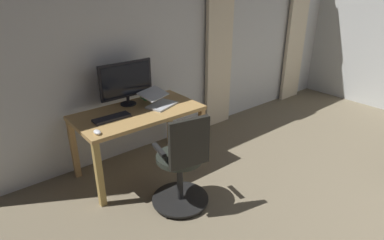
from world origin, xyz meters
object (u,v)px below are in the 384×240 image
(laptop, at_px, (159,101))
(mug_tea, at_px, (146,96))
(computer_monitor, at_px, (126,81))
(computer_mouse, at_px, (97,132))
(office_chair, at_px, (183,166))
(computer_keyboard, at_px, (112,118))
(desk, at_px, (138,119))

(laptop, distance_m, mug_tea, 0.24)
(computer_monitor, height_order, computer_mouse, computer_monitor)
(laptop, bearing_deg, office_chair, 50.26)
(office_chair, relative_size, computer_keyboard, 2.57)
(mug_tea, bearing_deg, office_chair, 74.83)
(computer_monitor, height_order, computer_keyboard, computer_monitor)
(laptop, xyz_separation_m, computer_mouse, (0.84, 0.24, -0.03))
(desk, relative_size, mug_tea, 10.85)
(desk, relative_size, computer_keyboard, 3.54)
(desk, bearing_deg, computer_monitor, -94.29)
(computer_mouse, relative_size, mug_tea, 0.80)
(office_chair, distance_m, computer_mouse, 0.85)
(computer_monitor, relative_size, mug_tea, 5.05)
(computer_mouse, bearing_deg, computer_monitor, -140.30)
(computer_monitor, distance_m, laptop, 0.42)
(computer_monitor, xyz_separation_m, computer_keyboard, (0.33, 0.26, -0.26))
(office_chair, bearing_deg, laptop, 81.14)
(office_chair, xyz_separation_m, computer_mouse, (0.54, -0.58, 0.29))
(laptop, xyz_separation_m, mug_tea, (0.01, -0.24, -0.00))
(office_chair, bearing_deg, computer_mouse, 143.91)
(computer_keyboard, distance_m, laptop, 0.59)
(computer_monitor, bearing_deg, office_chair, 87.12)
(desk, relative_size, computer_mouse, 13.54)
(computer_monitor, xyz_separation_m, mug_tea, (-0.24, 0.01, -0.22))
(computer_monitor, distance_m, mug_tea, 0.33)
(desk, bearing_deg, office_chair, 87.53)
(computer_monitor, bearing_deg, desk, 85.71)
(computer_monitor, bearing_deg, computer_mouse, 39.70)
(computer_keyboard, distance_m, computer_mouse, 0.34)
(desk, relative_size, computer_monitor, 2.15)
(office_chair, height_order, computer_monitor, computer_monitor)
(office_chair, relative_size, computer_mouse, 9.82)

